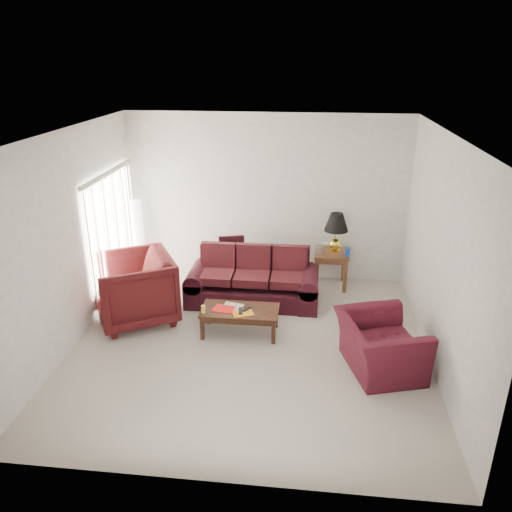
% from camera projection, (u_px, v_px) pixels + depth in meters
% --- Properties ---
extents(floor, '(5.00, 5.00, 0.00)m').
position_uv_depth(floor, '(249.00, 345.00, 7.21)').
color(floor, beige).
rests_on(floor, ground).
extents(blinds, '(0.10, 2.00, 2.16)m').
position_uv_depth(blinds, '(114.00, 238.00, 8.25)').
color(blinds, silver).
rests_on(blinds, ground).
extents(sofa, '(2.26, 1.14, 0.89)m').
position_uv_depth(sofa, '(253.00, 278.00, 8.30)').
color(sofa, black).
rests_on(sofa, ground).
extents(throw_pillow, '(0.48, 0.32, 0.46)m').
position_uv_depth(throw_pillow, '(232.00, 248.00, 8.82)').
color(throw_pillow, black).
rests_on(throw_pillow, sofa).
extents(end_table, '(0.62, 0.62, 0.65)m').
position_uv_depth(end_table, '(330.00, 269.00, 8.94)').
color(end_table, '#58271E').
rests_on(end_table, ground).
extents(table_lamp, '(0.52, 0.52, 0.70)m').
position_uv_depth(table_lamp, '(336.00, 233.00, 8.72)').
color(table_lamp, gold).
rests_on(table_lamp, end_table).
extents(clock, '(0.14, 0.06, 0.13)m').
position_uv_depth(clock, '(319.00, 250.00, 8.70)').
color(clock, '#B9B8BD').
rests_on(clock, end_table).
extents(blue_canister, '(0.12, 0.12, 0.14)m').
position_uv_depth(blue_canister, '(347.00, 252.00, 8.62)').
color(blue_canister, '#1940A7').
rests_on(blue_canister, end_table).
extents(picture_frame, '(0.21, 0.22, 0.06)m').
position_uv_depth(picture_frame, '(326.00, 243.00, 8.97)').
color(picture_frame, silver).
rests_on(picture_frame, end_table).
extents(floor_lamp, '(0.32, 0.32, 1.50)m').
position_uv_depth(floor_lamp, '(139.00, 239.00, 9.18)').
color(floor_lamp, white).
rests_on(floor_lamp, ground).
extents(armchair_left, '(1.58, 1.57, 1.07)m').
position_uv_depth(armchair_left, '(134.00, 289.00, 7.71)').
color(armchair_left, '#3A0D0F').
rests_on(armchair_left, ground).
extents(armchair_right, '(1.25, 1.35, 0.73)m').
position_uv_depth(armchair_right, '(380.00, 345.00, 6.54)').
color(armchair_right, '#440F1B').
rests_on(armchair_right, ground).
extents(coffee_table, '(1.19, 0.68, 0.40)m').
position_uv_depth(coffee_table, '(240.00, 321.00, 7.45)').
color(coffee_table, black).
rests_on(coffee_table, ground).
extents(magazine_red, '(0.36, 0.30, 0.02)m').
position_uv_depth(magazine_red, '(224.00, 309.00, 7.37)').
color(magazine_red, red).
rests_on(magazine_red, coffee_table).
extents(magazine_white, '(0.34, 0.28, 0.02)m').
position_uv_depth(magazine_white, '(233.00, 306.00, 7.44)').
color(magazine_white, beige).
rests_on(magazine_white, coffee_table).
extents(magazine_orange, '(0.35, 0.31, 0.02)m').
position_uv_depth(magazine_orange, '(243.00, 313.00, 7.26)').
color(magazine_orange, orange).
rests_on(magazine_orange, coffee_table).
extents(remote_a, '(0.08, 0.19, 0.02)m').
position_uv_depth(remote_a, '(240.00, 311.00, 7.27)').
color(remote_a, black).
rests_on(remote_a, coffee_table).
extents(remote_b, '(0.13, 0.16, 0.02)m').
position_uv_depth(remote_b, '(247.00, 309.00, 7.33)').
color(remote_b, black).
rests_on(remote_b, coffee_table).
extents(yellow_glass, '(0.08, 0.08, 0.11)m').
position_uv_depth(yellow_glass, '(203.00, 309.00, 7.27)').
color(yellow_glass, yellow).
rests_on(yellow_glass, coffee_table).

